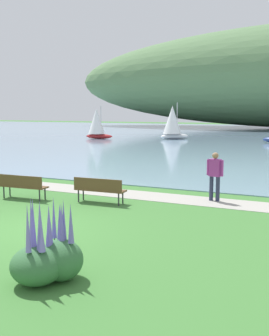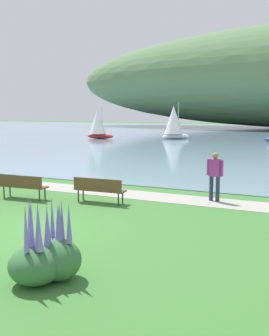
{
  "view_description": "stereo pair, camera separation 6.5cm",
  "coord_description": "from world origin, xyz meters",
  "px_view_note": "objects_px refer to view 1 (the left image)",
  "views": [
    {
      "loc": [
        7.2,
        -8.25,
        3.13
      ],
      "look_at": [
        0.65,
        5.55,
        1.0
      ],
      "focal_mm": 43.85,
      "sensor_mm": 36.0,
      "label": 1
    },
    {
      "loc": [
        7.26,
        -8.22,
        3.13
      ],
      "look_at": [
        0.65,
        5.55,
        1.0
      ],
      "focal_mm": 43.85,
      "sensor_mm": 36.0,
      "label": 2
    }
  ],
  "objects_px": {
    "park_bench_near_camera": "(23,185)",
    "person_at_shoreline": "(215,173)",
    "sailboat_nearest_to_shore": "(173,122)",
    "park_bench_further_along": "(99,188)",
    "sailboat_toward_hillside": "(97,123)"
  },
  "relations": [
    {
      "from": "park_bench_near_camera",
      "to": "sailboat_toward_hillside",
      "type": "distance_m",
      "value": 31.78
    },
    {
      "from": "person_at_shoreline",
      "to": "sailboat_nearest_to_shore",
      "type": "distance_m",
      "value": 31.46
    },
    {
      "from": "park_bench_near_camera",
      "to": "person_at_shoreline",
      "type": "xyz_separation_m",
      "value": [
        6.26,
        2.62,
        0.46
      ]
    },
    {
      "from": "sailboat_nearest_to_shore",
      "to": "sailboat_toward_hillside",
      "type": "distance_m",
      "value": 8.46
    },
    {
      "from": "park_bench_near_camera",
      "to": "sailboat_nearest_to_shore",
      "type": "bearing_deg",
      "value": 100.63
    },
    {
      "from": "person_at_shoreline",
      "to": "sailboat_nearest_to_shore",
      "type": "bearing_deg",
      "value": 112.81
    },
    {
      "from": "park_bench_further_along",
      "to": "person_at_shoreline",
      "type": "height_order",
      "value": "person_at_shoreline"
    },
    {
      "from": "park_bench_further_along",
      "to": "park_bench_near_camera",
      "type": "bearing_deg",
      "value": -167.82
    },
    {
      "from": "park_bench_further_along",
      "to": "person_at_shoreline",
      "type": "bearing_deg",
      "value": 30.27
    },
    {
      "from": "park_bench_near_camera",
      "to": "person_at_shoreline",
      "type": "relative_size",
      "value": 1.07
    },
    {
      "from": "person_at_shoreline",
      "to": "sailboat_nearest_to_shore",
      "type": "relative_size",
      "value": 0.42
    },
    {
      "from": "park_bench_near_camera",
      "to": "sailboat_toward_hillside",
      "type": "xyz_separation_m",
      "value": [
        -13.83,
        28.58,
        1.25
      ]
    },
    {
      "from": "park_bench_further_along",
      "to": "sailboat_toward_hillside",
      "type": "bearing_deg",
      "value": 120.73
    },
    {
      "from": "park_bench_near_camera",
      "to": "person_at_shoreline",
      "type": "distance_m",
      "value": 6.8
    },
    {
      "from": "park_bench_near_camera",
      "to": "park_bench_further_along",
      "type": "bearing_deg",
      "value": 12.18
    }
  ]
}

